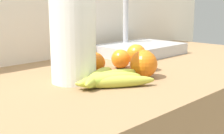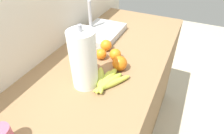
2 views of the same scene
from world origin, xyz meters
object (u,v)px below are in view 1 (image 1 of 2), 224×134
Objects in this scene: paper_towel_roll at (73,31)px; orange_center at (144,60)px; orange_far_right at (95,63)px; banana_bunch at (106,79)px; orange_back_right at (121,59)px; orange_back_left at (136,54)px; sink_basin at (140,49)px; orange_front at (144,64)px.

orange_center is at bearing -10.71° from paper_towel_roll.
orange_far_right is at bearing 17.91° from paper_towel_roll.
orange_back_right is at bearing 33.13° from banana_bunch.
paper_towel_roll is at bearing -172.09° from orange_back_left.
orange_back_left is at bearing 53.66° from orange_center.
orange_center is 0.96× the size of orange_back_left.
orange_back_right is 0.19× the size of sink_basin.
orange_front reaches higher than banana_bunch.
orange_center is 0.29m from paper_towel_roll.
paper_towel_roll is (-0.23, -0.03, 0.11)m from orange_back_right.
orange_back_left is at bearing 8.29° from orange_back_right.
paper_towel_roll is at bearing -161.60° from sink_basin.
orange_front reaches higher than orange_back_left.
banana_bunch is 0.15m from orange_far_right.
sink_basin is at bearing 42.34° from orange_center.
orange_back_right reaches higher than banana_bunch.
banana_bunch is at bearing -119.71° from orange_far_right.
paper_towel_roll is (-0.26, 0.05, 0.11)m from orange_center.
paper_towel_roll is (-0.18, 0.11, 0.11)m from orange_front.
orange_back_left is at bearing -144.21° from sink_basin.
banana_bunch is at bearing 172.81° from orange_front.
paper_towel_roll reaches higher than sink_basin.
banana_bunch is 0.68× the size of paper_towel_roll.
orange_center is 0.22× the size of paper_towel_roll.
orange_back_left reaches higher than banana_bunch.
paper_towel_roll reaches higher than orange_front.
orange_center is at bearing 38.06° from orange_front.
orange_front is at bearing -109.26° from orange_back_right.
paper_towel_roll is at bearing 112.64° from banana_bunch.
orange_back_left is 0.22× the size of paper_towel_roll.
paper_towel_roll is (-0.11, -0.04, 0.11)m from orange_far_right.
orange_far_right is at bearing -177.56° from orange_back_left.
orange_front is (-0.08, -0.06, 0.01)m from orange_center.
paper_towel_roll is 0.53m from sink_basin.
orange_center is at bearing 11.36° from banana_bunch.
banana_bunch is at bearing -168.64° from orange_center.
paper_towel_roll reaches higher than orange_back_right.
paper_towel_roll is at bearing 148.31° from orange_front.
sink_basin is at bearing 35.79° from orange_back_left.
orange_far_right is (-0.12, 0.01, 0.00)m from orange_back_right.
orange_far_right is at bearing 114.41° from orange_front.
orange_center reaches higher than orange_far_right.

